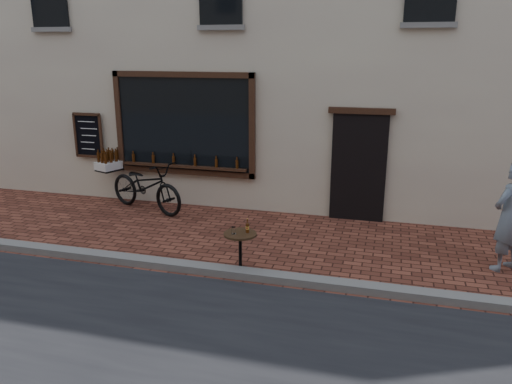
# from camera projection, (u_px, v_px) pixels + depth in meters

# --- Properties ---
(ground) EXTENTS (90.00, 90.00, 0.00)m
(ground) POSITION_uv_depth(u_px,v_px,m) (213.00, 279.00, 7.71)
(ground) COLOR #4F2419
(ground) RESTS_ON ground
(kerb) EXTENTS (90.00, 0.25, 0.12)m
(kerb) POSITION_uv_depth(u_px,v_px,m) (217.00, 270.00, 7.88)
(kerb) COLOR slate
(kerb) RESTS_ON ground
(cargo_bicycle) EXTENTS (2.51, 1.49, 1.19)m
(cargo_bicycle) POSITION_uv_depth(u_px,v_px,m) (145.00, 185.00, 10.90)
(cargo_bicycle) COLOR black
(cargo_bicycle) RESTS_ON ground
(bistro_table) EXTENTS (0.52, 0.52, 0.89)m
(bistro_table) POSITION_uv_depth(u_px,v_px,m) (240.00, 244.00, 7.82)
(bistro_table) COLOR black
(bistro_table) RESTS_ON ground
(pedestrian) EXTENTS (0.77, 0.76, 1.79)m
(pedestrian) POSITION_uv_depth(u_px,v_px,m) (510.00, 217.00, 7.83)
(pedestrian) COLOR slate
(pedestrian) RESTS_ON ground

